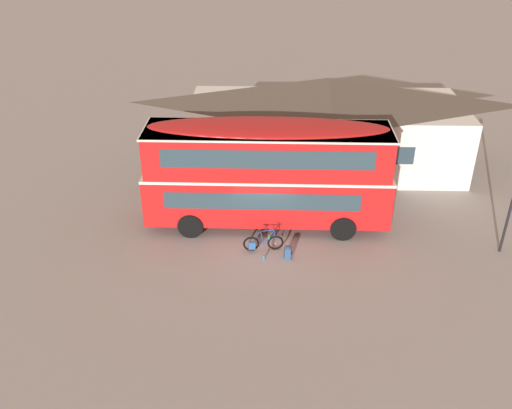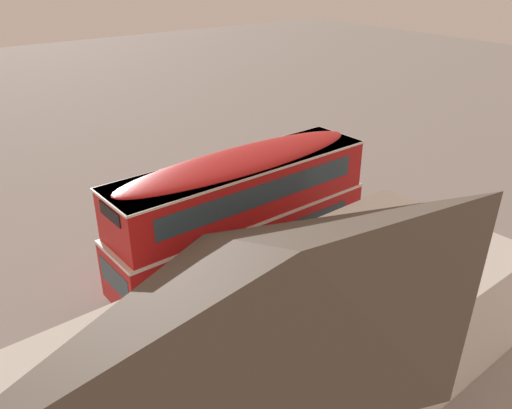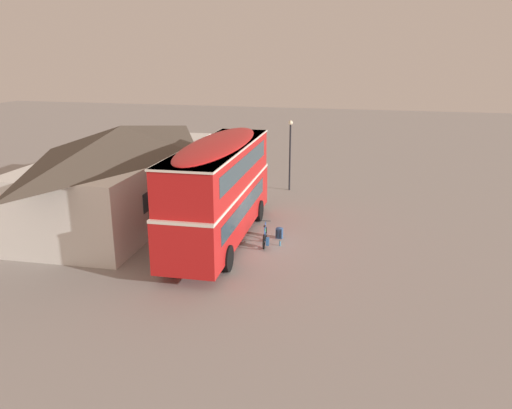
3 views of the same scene
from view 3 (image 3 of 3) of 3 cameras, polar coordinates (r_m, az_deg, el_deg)
name	(u,v)px [view 3 (image 3 of 3)]	position (r m, az deg, el deg)	size (l,w,h in m)	color
ground_plane	(243,243)	(23.39, -1.50, -4.40)	(120.00, 120.00, 0.00)	gray
double_decker_bus	(220,186)	(22.93, -4.16, 2.07)	(10.63, 2.96, 4.79)	black
touring_bicycle	(265,238)	(22.98, 1.05, -3.80)	(1.68, 0.62, 1.03)	black
backpack_on_ground	(279,232)	(23.93, 2.67, -3.19)	(0.34, 0.32, 0.55)	#2D4C7A
water_bottle_blue_sports	(280,243)	(23.06, 2.74, -4.43)	(0.07, 0.07, 0.25)	#338CBF
pub_building	(124,170)	(27.84, -14.75, 3.83)	(14.75, 6.67, 4.84)	silver
street_lamp	(290,147)	(31.84, 3.90, 6.49)	(0.28, 0.28, 4.47)	black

